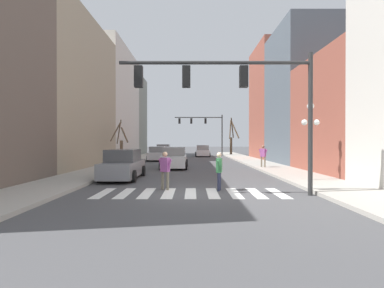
{
  "coord_description": "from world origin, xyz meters",
  "views": [
    {
      "loc": [
        0.06,
        -12.28,
        2.11
      ],
      "look_at": [
        0.08,
        25.87,
        1.84
      ],
      "focal_mm": 28.0,
      "sensor_mm": 36.0,
      "label": 1
    }
  ],
  "objects_px": {
    "pedestrian_on_right_sidewalk": "(219,168)",
    "street_lamp_right_corner": "(310,125)",
    "traffic_signal_far": "(204,125)",
    "street_tree_right_near": "(232,138)",
    "traffic_signal_near": "(236,89)",
    "car_at_intersection": "(174,158)",
    "car_driving_toward_lane": "(202,151)",
    "pedestrian_crossing_street": "(263,154)",
    "pedestrian_on_left_sidewalk": "(165,167)",
    "street_tree_left_far": "(120,144)",
    "car_parked_right_far": "(158,154)",
    "car_parked_left_near": "(163,151)",
    "car_parked_right_near": "(123,165)"
  },
  "relations": [
    {
      "from": "pedestrian_on_right_sidewalk",
      "to": "car_parked_right_far",
      "type": "bearing_deg",
      "value": -152.27
    },
    {
      "from": "traffic_signal_far",
      "to": "car_parked_left_near",
      "type": "xyz_separation_m",
      "value": [
        -5.81,
        -5.48,
        -3.89
      ]
    },
    {
      "from": "car_driving_toward_lane",
      "to": "car_parked_right_far",
      "type": "height_order",
      "value": "car_driving_toward_lane"
    },
    {
      "from": "traffic_signal_near",
      "to": "street_lamp_right_corner",
      "type": "xyz_separation_m",
      "value": [
        4.45,
        3.8,
        -1.22
      ]
    },
    {
      "from": "street_tree_left_far",
      "to": "street_tree_right_near",
      "type": "xyz_separation_m",
      "value": [
        12.78,
        19.77,
        0.87
      ]
    },
    {
      "from": "street_tree_left_far",
      "to": "car_parked_right_near",
      "type": "bearing_deg",
      "value": -75.73
    },
    {
      "from": "pedestrian_crossing_street",
      "to": "pedestrian_on_left_sidewalk",
      "type": "bearing_deg",
      "value": -80.32
    },
    {
      "from": "traffic_signal_far",
      "to": "street_tree_right_near",
      "type": "xyz_separation_m",
      "value": [
        4.35,
        0.61,
        -1.95
      ]
    },
    {
      "from": "traffic_signal_far",
      "to": "car_driving_toward_lane",
      "type": "bearing_deg",
      "value": -96.71
    },
    {
      "from": "car_at_intersection",
      "to": "car_parked_right_near",
      "type": "height_order",
      "value": "car_at_intersection"
    },
    {
      "from": "car_parked_right_near",
      "to": "pedestrian_on_right_sidewalk",
      "type": "distance_m",
      "value": 6.51
    },
    {
      "from": "car_driving_toward_lane",
      "to": "pedestrian_on_right_sidewalk",
      "type": "height_order",
      "value": "pedestrian_on_right_sidewalk"
    },
    {
      "from": "street_tree_left_far",
      "to": "car_driving_toward_lane",
      "type": "bearing_deg",
      "value": 63.04
    },
    {
      "from": "traffic_signal_far",
      "to": "pedestrian_crossing_street",
      "type": "distance_m",
      "value": 23.7
    },
    {
      "from": "traffic_signal_near",
      "to": "street_lamp_right_corner",
      "type": "bearing_deg",
      "value": 40.52
    },
    {
      "from": "traffic_signal_near",
      "to": "car_parked_left_near",
      "type": "xyz_separation_m",
      "value": [
        -5.63,
        29.16,
        -3.39
      ]
    },
    {
      "from": "street_lamp_right_corner",
      "to": "car_at_intersection",
      "type": "relative_size",
      "value": 0.86
    },
    {
      "from": "traffic_signal_near",
      "to": "pedestrian_on_right_sidewalk",
      "type": "xyz_separation_m",
      "value": [
        -0.55,
        1.21,
        -3.23
      ]
    },
    {
      "from": "car_driving_toward_lane",
      "to": "pedestrian_crossing_street",
      "type": "relative_size",
      "value": 2.46
    },
    {
      "from": "pedestrian_crossing_street",
      "to": "pedestrian_on_left_sidewalk",
      "type": "distance_m",
      "value": 12.12
    },
    {
      "from": "car_parked_right_far",
      "to": "street_tree_left_far",
      "type": "xyz_separation_m",
      "value": [
        -2.67,
        -6.47,
        1.15
      ]
    },
    {
      "from": "pedestrian_on_right_sidewalk",
      "to": "street_lamp_right_corner",
      "type": "bearing_deg",
      "value": 131.47
    },
    {
      "from": "car_driving_toward_lane",
      "to": "pedestrian_on_left_sidewalk",
      "type": "bearing_deg",
      "value": 174.82
    },
    {
      "from": "car_parked_left_near",
      "to": "street_lamp_right_corner",
      "type": "bearing_deg",
      "value": -158.33
    },
    {
      "from": "street_lamp_right_corner",
      "to": "street_tree_left_far",
      "type": "distance_m",
      "value": 17.28
    },
    {
      "from": "pedestrian_crossing_street",
      "to": "car_parked_right_far",
      "type": "bearing_deg",
      "value": 175.27
    },
    {
      "from": "pedestrian_on_left_sidewalk",
      "to": "car_parked_left_near",
      "type": "bearing_deg",
      "value": -52.11
    },
    {
      "from": "car_parked_left_near",
      "to": "car_parked_right_far",
      "type": "relative_size",
      "value": 0.96
    },
    {
      "from": "pedestrian_crossing_street",
      "to": "pedestrian_on_right_sidewalk",
      "type": "distance_m",
      "value": 11.16
    },
    {
      "from": "car_driving_toward_lane",
      "to": "street_tree_left_far",
      "type": "distance_m",
      "value": 17.77
    },
    {
      "from": "street_lamp_right_corner",
      "to": "car_driving_toward_lane",
      "type": "relative_size",
      "value": 0.95
    },
    {
      "from": "traffic_signal_far",
      "to": "street_tree_right_near",
      "type": "height_order",
      "value": "traffic_signal_far"
    },
    {
      "from": "traffic_signal_near",
      "to": "car_at_intersection",
      "type": "bearing_deg",
      "value": 104.48
    },
    {
      "from": "pedestrian_on_left_sidewalk",
      "to": "street_tree_right_near",
      "type": "relative_size",
      "value": 0.29
    },
    {
      "from": "car_at_intersection",
      "to": "car_parked_right_far",
      "type": "xyz_separation_m",
      "value": [
        -2.44,
        9.76,
        -0.05
      ]
    },
    {
      "from": "pedestrian_crossing_street",
      "to": "pedestrian_on_right_sidewalk",
      "type": "xyz_separation_m",
      "value": [
        -4.36,
        -10.27,
        -0.18
      ]
    },
    {
      "from": "car_parked_right_far",
      "to": "pedestrian_on_right_sidewalk",
      "type": "height_order",
      "value": "pedestrian_on_right_sidewalk"
    },
    {
      "from": "car_parked_left_near",
      "to": "pedestrian_on_right_sidewalk",
      "type": "relative_size",
      "value": 2.63
    },
    {
      "from": "car_parked_right_near",
      "to": "pedestrian_crossing_street",
      "type": "bearing_deg",
      "value": -56.6
    },
    {
      "from": "traffic_signal_near",
      "to": "traffic_signal_far",
      "type": "xyz_separation_m",
      "value": [
        0.18,
        34.64,
        0.51
      ]
    },
    {
      "from": "pedestrian_on_left_sidewalk",
      "to": "pedestrian_on_right_sidewalk",
      "type": "xyz_separation_m",
      "value": [
        2.37,
        -0.19,
        -0.01
      ]
    },
    {
      "from": "car_parked_left_near",
      "to": "car_parked_right_far",
      "type": "bearing_deg",
      "value": -179.65
    },
    {
      "from": "traffic_signal_near",
      "to": "pedestrian_on_left_sidewalk",
      "type": "height_order",
      "value": "traffic_signal_near"
    },
    {
      "from": "car_driving_toward_lane",
      "to": "traffic_signal_near",
      "type": "bearing_deg",
      "value": -179.61
    },
    {
      "from": "car_at_intersection",
      "to": "street_tree_right_near",
      "type": "relative_size",
      "value": 0.8
    },
    {
      "from": "pedestrian_on_left_sidewalk",
      "to": "pedestrian_on_right_sidewalk",
      "type": "bearing_deg",
      "value": -152.16
    },
    {
      "from": "car_parked_right_far",
      "to": "pedestrian_on_left_sidewalk",
      "type": "relative_size",
      "value": 2.69
    },
    {
      "from": "street_tree_left_far",
      "to": "street_lamp_right_corner",
      "type": "bearing_deg",
      "value": -42.59
    },
    {
      "from": "pedestrian_on_left_sidewalk",
      "to": "street_tree_right_near",
      "type": "distance_m",
      "value": 34.71
    },
    {
      "from": "car_parked_left_near",
      "to": "traffic_signal_far",
      "type": "bearing_deg",
      "value": -46.71
    }
  ]
}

